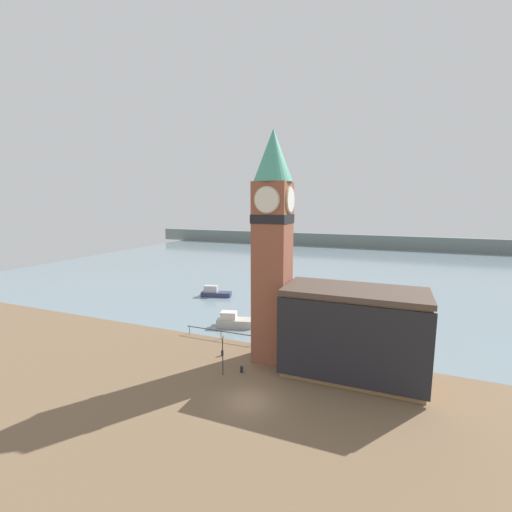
{
  "coord_description": "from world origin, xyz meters",
  "views": [
    {
      "loc": [
        10.68,
        -24.97,
        16.83
      ],
      "look_at": [
        -1.91,
        6.46,
        11.63
      ],
      "focal_mm": 24.0,
      "sensor_mm": 36.0,
      "label": 1
    }
  ],
  "objects_px": {
    "pier_building": "(353,333)",
    "mooring_bollard_near": "(242,369)",
    "lamp_post": "(223,348)",
    "clock_tower": "(273,242)",
    "mooring_bollard_far": "(222,353)",
    "boat_near": "(234,321)",
    "boat_far": "(215,292)"
  },
  "relations": [
    {
      "from": "clock_tower",
      "to": "mooring_bollard_far",
      "type": "height_order",
      "value": "clock_tower"
    },
    {
      "from": "boat_far",
      "to": "mooring_bollard_near",
      "type": "xyz_separation_m",
      "value": [
        16.35,
        -24.31,
        -0.35
      ]
    },
    {
      "from": "boat_near",
      "to": "boat_far",
      "type": "distance_m",
      "value": 16.21
    },
    {
      "from": "mooring_bollard_far",
      "to": "lamp_post",
      "type": "bearing_deg",
      "value": -61.82
    },
    {
      "from": "pier_building",
      "to": "mooring_bollard_near",
      "type": "xyz_separation_m",
      "value": [
        -10.33,
        -3.57,
        -4.04
      ]
    },
    {
      "from": "mooring_bollard_near",
      "to": "lamp_post",
      "type": "height_order",
      "value": "lamp_post"
    },
    {
      "from": "mooring_bollard_near",
      "to": "lamp_post",
      "type": "bearing_deg",
      "value": -142.85
    },
    {
      "from": "clock_tower",
      "to": "boat_near",
      "type": "distance_m",
      "value": 16.36
    },
    {
      "from": "pier_building",
      "to": "boat_near",
      "type": "bearing_deg",
      "value": 154.55
    },
    {
      "from": "lamp_post",
      "to": "mooring_bollard_near",
      "type": "bearing_deg",
      "value": 37.15
    },
    {
      "from": "boat_near",
      "to": "lamp_post",
      "type": "relative_size",
      "value": 1.28
    },
    {
      "from": "pier_building",
      "to": "lamp_post",
      "type": "height_order",
      "value": "pier_building"
    },
    {
      "from": "boat_far",
      "to": "mooring_bollard_far",
      "type": "xyz_separation_m",
      "value": [
        12.78,
        -21.62,
        -0.36
      ]
    },
    {
      "from": "pier_building",
      "to": "mooring_bollard_far",
      "type": "relative_size",
      "value": 20.53
    },
    {
      "from": "boat_far",
      "to": "lamp_post",
      "type": "bearing_deg",
      "value": -74.92
    },
    {
      "from": "pier_building",
      "to": "boat_far",
      "type": "height_order",
      "value": "pier_building"
    },
    {
      "from": "mooring_bollard_far",
      "to": "boat_near",
      "type": "bearing_deg",
      "value": 107.69
    },
    {
      "from": "clock_tower",
      "to": "pier_building",
      "type": "relative_size",
      "value": 1.79
    },
    {
      "from": "boat_near",
      "to": "lamp_post",
      "type": "height_order",
      "value": "lamp_post"
    },
    {
      "from": "pier_building",
      "to": "mooring_bollard_far",
      "type": "height_order",
      "value": "pier_building"
    },
    {
      "from": "mooring_bollard_far",
      "to": "boat_far",
      "type": "bearing_deg",
      "value": 120.59
    },
    {
      "from": "pier_building",
      "to": "boat_far",
      "type": "xyz_separation_m",
      "value": [
        -26.68,
        20.74,
        -3.69
      ]
    },
    {
      "from": "clock_tower",
      "to": "boat_far",
      "type": "relative_size",
      "value": 4.24
    },
    {
      "from": "mooring_bollard_near",
      "to": "clock_tower",
      "type": "bearing_deg",
      "value": 66.8
    },
    {
      "from": "boat_near",
      "to": "mooring_bollard_near",
      "type": "xyz_separation_m",
      "value": [
        6.39,
        -11.53,
        -0.41
      ]
    },
    {
      "from": "boat_near",
      "to": "boat_far",
      "type": "bearing_deg",
      "value": 113.63
    },
    {
      "from": "clock_tower",
      "to": "lamp_post",
      "type": "relative_size",
      "value": 5.92
    },
    {
      "from": "pier_building",
      "to": "mooring_bollard_near",
      "type": "distance_m",
      "value": 11.65
    },
    {
      "from": "clock_tower",
      "to": "lamp_post",
      "type": "height_order",
      "value": "clock_tower"
    },
    {
      "from": "clock_tower",
      "to": "lamp_post",
      "type": "distance_m",
      "value": 11.8
    },
    {
      "from": "boat_near",
      "to": "boat_far",
      "type": "height_order",
      "value": "boat_near"
    },
    {
      "from": "lamp_post",
      "to": "boat_near",
      "type": "bearing_deg",
      "value": 111.04
    }
  ]
}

